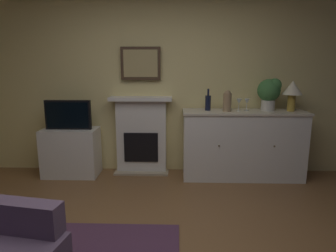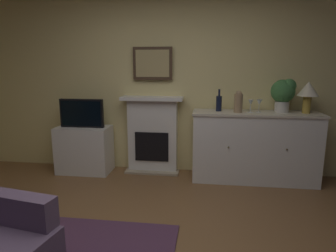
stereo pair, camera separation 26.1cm
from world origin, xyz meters
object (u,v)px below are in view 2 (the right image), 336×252
framed_picture (153,63)px  vase_decorative (238,102)px  potted_plant_small (284,92)px  wine_glass_left (251,103)px  sideboard_cabinet (254,147)px  tv_cabinet (85,149)px  tv_set (82,113)px  wine_glass_center (259,103)px  fireplace_unit (153,135)px  table_lamp (308,91)px  wine_bottle (219,103)px

framed_picture → vase_decorative: framed_picture is taller
framed_picture → potted_plant_small: (1.73, -0.18, -0.36)m
wine_glass_left → sideboard_cabinet: bearing=12.2°
tv_cabinet → tv_set: (-0.00, -0.02, 0.53)m
sideboard_cabinet → tv_cabinet: 2.38m
wine_glass_left → wine_glass_center: (0.11, 0.02, 0.00)m
tv_cabinet → potted_plant_small: bearing=0.6°
fireplace_unit → framed_picture: bearing=90.0°
table_lamp → tv_cabinet: bearing=179.7°
wine_bottle → vase_decorative: 0.26m
wine_bottle → tv_cabinet: bearing=-179.3°
fireplace_unit → wine_bottle: (0.92, -0.14, 0.49)m
wine_bottle → wine_glass_center: wine_bottle is taller
wine_bottle → potted_plant_small: potted_plant_small is taller
tv_cabinet → potted_plant_small: potted_plant_small is taller
wine_glass_center → vase_decorative: size_ratio=0.59×
fireplace_unit → sideboard_cabinet: bearing=-7.2°
wine_bottle → fireplace_unit: bearing=171.4°
framed_picture → wine_glass_center: 1.53m
fireplace_unit → wine_glass_center: (1.43, -0.17, 0.51)m
sideboard_cabinet → tv_cabinet: bearing=179.6°
sideboard_cabinet → vase_decorative: 0.65m
table_lamp → tv_set: size_ratio=0.65×
wine_glass_left → tv_cabinet: bearing=179.2°
tv_cabinet → wine_bottle: bearing=0.7°
table_lamp → tv_cabinet: size_ratio=0.53×
wine_glass_left → wine_glass_center: size_ratio=1.00×
wine_glass_left → tv_cabinet: 2.41m
framed_picture → vase_decorative: (1.16, -0.27, -0.48)m
sideboard_cabinet → tv_set: size_ratio=2.64×
vase_decorative → tv_set: bearing=178.9°
potted_plant_small → framed_picture: bearing=174.2°
wine_bottle → wine_glass_center: size_ratio=1.76×
tv_set → vase_decorative: bearing=-1.1°
table_lamp → wine_bottle: bearing=178.0°
table_lamp → wine_bottle: table_lamp is taller
tv_cabinet → wine_glass_center: bearing=-0.2°
tv_set → wine_glass_left: bearing=-0.2°
wine_glass_center → tv_cabinet: 2.51m
fireplace_unit → table_lamp: (2.01, -0.18, 0.66)m
table_lamp → vase_decorative: size_ratio=1.42×
table_lamp → wine_glass_left: table_lamp is taller
vase_decorative → wine_glass_left: bearing=11.5°
tv_cabinet → potted_plant_small: (2.71, 0.03, 0.86)m
fireplace_unit → table_lamp: bearing=-5.0°
wine_bottle → potted_plant_small: size_ratio=0.67×
fireplace_unit → tv_set: bearing=-169.2°
wine_bottle → vase_decorative: wine_bottle is taller
fireplace_unit → sideboard_cabinet: size_ratio=0.67×
wine_bottle → tv_cabinet: 2.02m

